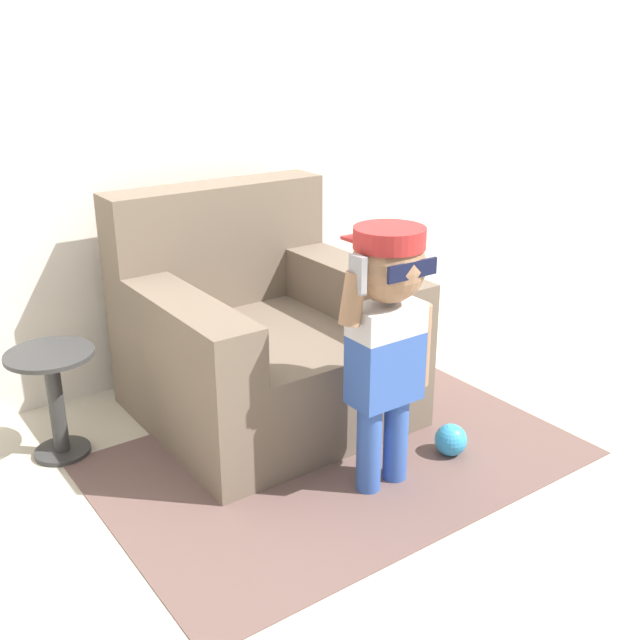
# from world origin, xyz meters

# --- Properties ---
(ground_plane) EXTENTS (10.00, 10.00, 0.00)m
(ground_plane) POSITION_xyz_m (0.00, 0.00, 0.00)
(ground_plane) COLOR #BCB29E
(wall_back) EXTENTS (10.00, 0.05, 2.60)m
(wall_back) POSITION_xyz_m (0.00, 0.76, 1.30)
(wall_back) COLOR silver
(wall_back) RESTS_ON ground_plane
(armchair) EXTENTS (1.04, 1.05, 0.98)m
(armchair) POSITION_xyz_m (0.13, 0.14, 0.34)
(armchair) COLOR #6B5B4C
(armchair) RESTS_ON ground_plane
(person_child) EXTENTS (0.41, 0.31, 1.01)m
(person_child) POSITION_xyz_m (0.19, -0.66, 0.67)
(person_child) COLOR #3356AD
(person_child) RESTS_ON ground_plane
(side_table) EXTENTS (0.35, 0.35, 0.45)m
(side_table) POSITION_xyz_m (-0.74, 0.27, 0.27)
(side_table) COLOR #333333
(side_table) RESTS_ON ground_plane
(rug) EXTENTS (1.86, 1.24, 0.01)m
(rug) POSITION_xyz_m (0.16, -0.43, 0.00)
(rug) COLOR brown
(rug) RESTS_ON ground_plane
(toy_ball) EXTENTS (0.13, 0.13, 0.13)m
(toy_ball) POSITION_xyz_m (0.55, -0.66, 0.07)
(toy_ball) COLOR #3399D1
(toy_ball) RESTS_ON ground_plane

